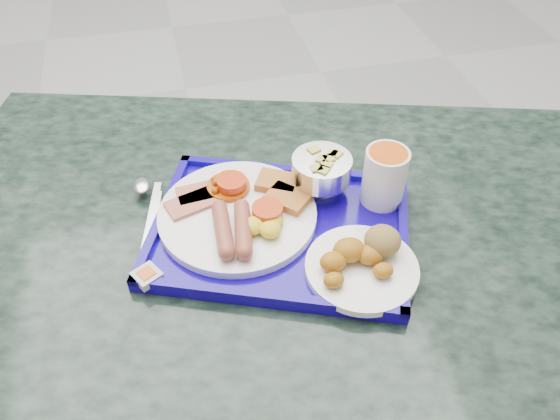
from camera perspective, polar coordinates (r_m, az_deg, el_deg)
The scene contains 10 objects.
floor at distance 2.13m, azimuth -7.85°, elevation 3.28°, with size 6.00×6.00×0.00m, color #959598.
table at distance 1.01m, azimuth -0.51°, elevation -10.36°, with size 1.36×1.10×0.74m.
tray at distance 0.86m, azimuth 0.00°, elevation -2.16°, with size 0.48×0.42×0.02m.
main_plate at distance 0.87m, azimuth -4.08°, elevation -0.24°, with size 0.25×0.25×0.04m.
bread_plate at distance 0.80m, azimuth 8.71°, elevation -5.16°, with size 0.17×0.17×0.05m.
fruit_bowl at distance 0.90m, azimuth 4.38°, elevation 4.27°, with size 0.10×0.10×0.07m.
juice_cup at distance 0.89m, azimuth 10.88°, elevation 3.60°, with size 0.07×0.07×0.10m.
spoon at distance 0.94m, azimuth -13.92°, elevation 1.58°, with size 0.05×0.17×0.01m.
knife at distance 0.90m, azimuth -13.30°, elevation -0.77°, with size 0.01×0.17×0.00m, color silver.
jam_packet at distance 0.81m, azimuth -13.73°, elevation -6.70°, with size 0.05×0.05×0.01m.
Camera 1 is at (-0.09, -1.62, 1.37)m, focal length 35.00 mm.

